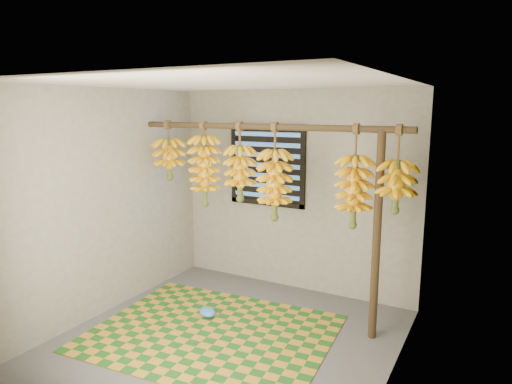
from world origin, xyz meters
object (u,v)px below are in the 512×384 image
Objects in this scene: plastic_bag at (207,312)px; banana_bunch_f at (396,186)px; support_post at (377,238)px; banana_bunch_a at (169,159)px; banana_bunch_b at (205,171)px; banana_bunch_e at (354,191)px; woven_mat at (212,333)px; banana_bunch_c at (240,173)px; banana_bunch_d at (275,185)px.

banana_bunch_f reaches higher than plastic_bag.
plastic_bag is at bearing -166.02° from support_post.
banana_bunch_a is 0.72× the size of banana_bunch_b.
banana_bunch_e is at bearing 180.00° from support_post.
woven_mat is at bearing -149.70° from banana_bunch_e.
banana_bunch_c is (0.17, 0.41, 1.45)m from plastic_bag.
banana_bunch_c reaches higher than woven_mat.
banana_bunch_a is 0.50m from banana_bunch_b.
plastic_bag is at bearing -167.15° from banana_bunch_f.
woven_mat is 1.96m from banana_bunch_e.
plastic_bag is 0.21× the size of banana_bunch_d.
banana_bunch_b is 1.19× the size of banana_bunch_f.
banana_bunch_b is at bearing 180.00° from banana_bunch_e.
banana_bunch_f reaches higher than support_post.
support_post is 2.00× the size of banana_bunch_d.
banana_bunch_e is (1.41, 0.41, 1.36)m from plastic_bag.
support_post is 1.56m from banana_bunch_c.
banana_bunch_c is 1.06× the size of banana_bunch_f.
banana_bunch_a is at bearing 180.00° from banana_bunch_f.
banana_bunch_e is at bearing 16.17° from plastic_bag.
woven_mat is at bearing -156.24° from banana_bunch_f.
banana_bunch_c is at bearing 180.00° from support_post.
woven_mat is at bearing -52.39° from banana_bunch_b.
banana_bunch_a is 0.81× the size of banana_bunch_c.
banana_bunch_e is 1.23× the size of banana_bunch_f.
banana_bunch_f is (1.80, 0.41, 1.44)m from plastic_bag.
woven_mat is at bearing -116.54° from banana_bunch_d.
banana_bunch_e is (-0.23, 0.00, 0.42)m from support_post.
support_post is 1.14m from banana_bunch_d.
banana_bunch_d is at bearing -0.00° from banana_bunch_a.
banana_bunch_d is at bearing 180.00° from banana_bunch_f.
banana_bunch_a is 2.20m from banana_bunch_e.
support_post is 2.50m from banana_bunch_a.
banana_bunch_a is 0.96m from banana_bunch_c.
banana_bunch_c and banana_bunch_d have the same top height.
support_post is at bearing 25.98° from woven_mat.
plastic_bag is at bearing -144.93° from banana_bunch_d.
support_post is 2.38× the size of banana_bunch_c.
banana_bunch_d reaches higher than plastic_bag.
banana_bunch_d is 1.26× the size of banana_bunch_f.
banana_bunch_c is 0.86× the size of banana_bunch_e.
woven_mat is at bearing -48.60° from plastic_bag.
plastic_bag is at bearing 131.40° from woven_mat.
plastic_bag is (-1.65, -0.41, -0.95)m from support_post.
woven_mat is 1.73m from banana_bunch_b.
plastic_bag is 2.01m from banana_bunch_e.
banana_bunch_f is (1.56, 0.68, 1.49)m from woven_mat.
banana_bunch_a and banana_bunch_d have the same top height.
support_post is at bearing 0.00° from banana_bunch_e.
banana_bunch_f is at bearing -0.00° from banana_bunch_d.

